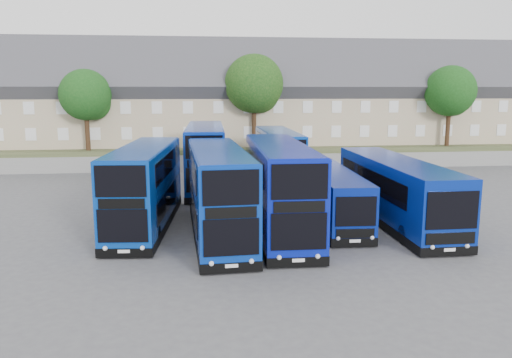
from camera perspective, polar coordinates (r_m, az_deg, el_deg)
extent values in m
plane|color=#4B4C51|center=(25.32, 1.41, -7.57)|extent=(120.00, 120.00, 0.00)
cube|color=slate|center=(48.51, -2.38, 1.90)|extent=(70.00, 0.40, 1.50)
cube|color=#3F4828|center=(58.38, -3.06, 3.55)|extent=(80.00, 20.00, 2.00)
cube|color=brown|center=(57.38, -26.63, 13.24)|extent=(0.60, 0.90, 1.40)
cube|color=tan|center=(55.94, -21.72, 6.67)|extent=(6.00, 8.00, 6.00)
cube|color=#35353A|center=(55.88, -21.93, 9.74)|extent=(6.00, 10.40, 10.40)
cube|color=brown|center=(55.65, -20.66, 13.79)|extent=(0.60, 0.90, 1.40)
cube|color=tan|center=(54.67, -15.61, 6.95)|extent=(6.00, 8.00, 6.00)
cube|color=#35353A|center=(54.60, -15.76, 10.09)|extent=(6.00, 10.40, 10.40)
cube|color=brown|center=(54.54, -14.36, 14.20)|extent=(0.60, 0.90, 1.40)
cube|color=tan|center=(54.04, -9.27, 7.16)|extent=(6.00, 8.00, 6.00)
cube|color=#35353A|center=(53.97, -9.36, 10.34)|extent=(6.00, 10.40, 10.40)
cube|color=brown|center=(54.07, -7.85, 14.45)|extent=(0.60, 0.90, 1.40)
cube|color=tan|center=(54.07, -2.86, 7.28)|extent=(6.00, 8.00, 6.00)
cube|color=#35353A|center=(54.00, -2.89, 10.46)|extent=(6.00, 10.40, 10.40)
cube|color=brown|center=(54.27, -1.29, 14.53)|extent=(0.60, 0.90, 1.40)
cube|color=tan|center=(54.76, 3.47, 7.31)|extent=(6.00, 8.00, 6.00)
cube|color=#35353A|center=(54.69, 3.51, 10.45)|extent=(6.00, 10.40, 10.40)
cube|color=brown|center=(55.12, 5.14, 14.42)|extent=(0.60, 0.90, 1.40)
cube|color=tan|center=(56.08, 9.57, 7.25)|extent=(6.00, 8.00, 6.00)
cube|color=#35353A|center=(56.02, 9.67, 10.32)|extent=(6.00, 10.40, 10.40)
cube|color=brown|center=(56.60, 11.29, 14.16)|extent=(0.60, 0.90, 1.40)
cube|color=tan|center=(58.00, 15.33, 7.13)|extent=(6.00, 8.00, 6.00)
cube|color=#35353A|center=(57.94, 15.47, 10.09)|extent=(6.00, 10.40, 10.40)
cube|color=brown|center=(58.65, 17.05, 13.77)|extent=(0.60, 0.90, 1.40)
cube|color=tan|center=(60.46, 20.67, 6.95)|extent=(6.00, 8.00, 6.00)
cube|color=#35353A|center=(60.40, 20.85, 9.79)|extent=(6.00, 10.40, 10.40)
cube|color=brown|center=(61.23, 22.36, 13.29)|extent=(0.60, 0.90, 1.40)
cube|color=tan|center=(63.39, 25.54, 6.73)|extent=(6.00, 8.00, 6.00)
cube|color=#35353A|center=(63.34, 25.75, 9.43)|extent=(6.00, 10.40, 10.40)
cube|color=brown|center=(64.27, 27.18, 12.76)|extent=(0.60, 0.90, 1.40)
cube|color=#083AA0|center=(28.84, -12.54, -0.59)|extent=(3.46, 11.55, 4.20)
cube|color=black|center=(29.31, -12.38, -4.73)|extent=(3.51, 11.59, 0.45)
cube|color=black|center=(23.57, -15.01, -5.21)|extent=(2.29, 0.24, 1.55)
cube|color=black|center=(23.12, -15.24, -0.26)|extent=(2.29, 0.24, 1.45)
cylinder|color=black|center=(26.22, -16.25, -6.22)|extent=(0.38, 1.02, 1.00)
cube|color=#0832A0|center=(26.39, -4.32, -1.24)|extent=(3.28, 11.78, 4.31)
cube|color=black|center=(26.91, -4.26, -5.85)|extent=(3.32, 11.82, 0.45)
cube|color=black|center=(20.95, -2.83, -6.70)|extent=(2.35, 0.19, 1.59)
cube|color=black|center=(20.43, -2.89, -1.00)|extent=(2.35, 0.19, 1.48)
cylinder|color=black|center=(23.32, -6.35, -7.92)|extent=(0.35, 1.01, 1.00)
cube|color=#091AA6|center=(27.25, 2.69, -0.70)|extent=(2.92, 12.07, 4.46)
cube|color=black|center=(27.77, 2.65, -5.33)|extent=(2.97, 12.11, 0.45)
cube|color=black|center=(21.65, 4.93, -6.01)|extent=(2.44, 0.10, 1.64)
cube|color=black|center=(21.15, 5.02, -0.31)|extent=(2.44, 0.10, 1.53)
cylinder|color=black|center=(23.94, 1.03, -7.37)|extent=(0.32, 1.00, 1.00)
cube|color=#082A98|center=(39.64, -5.81, 2.74)|extent=(3.03, 12.32, 4.56)
cube|color=black|center=(40.01, -5.75, -0.56)|extent=(3.07, 12.36, 0.45)
cube|color=black|center=(33.68, -5.89, -0.12)|extent=(2.49, 0.11, 1.67)
cube|color=black|center=(33.36, -5.95, 3.65)|extent=(2.49, 0.11, 1.56)
cylinder|color=black|center=(36.14, -7.78, -1.44)|extent=(0.32, 1.01, 1.00)
cube|color=#083B9E|center=(40.62, 2.58, 2.63)|extent=(2.53, 11.09, 4.08)
cube|color=black|center=(40.94, 2.56, -0.28)|extent=(2.57, 11.13, 0.45)
cube|color=black|center=(35.31, 3.94, 0.11)|extent=(2.22, 0.06, 1.51)
cube|color=black|center=(35.02, 3.98, 3.36)|extent=(2.22, 0.06, 1.41)
cylinder|color=black|center=(37.50, 1.66, -0.93)|extent=(0.30, 1.00, 1.00)
cube|color=navy|center=(30.03, 8.51, -1.51)|extent=(2.68, 11.14, 2.69)
cube|color=black|center=(30.34, 8.44, -4.09)|extent=(2.72, 11.18, 0.45)
cube|color=black|center=(24.73, 11.37, -3.66)|extent=(2.01, 0.13, 1.48)
cylinder|color=black|center=(26.93, 7.92, -5.47)|extent=(0.33, 1.01, 1.00)
cube|color=navy|center=(30.52, 15.62, -0.99)|extent=(2.87, 13.37, 3.32)
cube|color=black|center=(30.88, 15.47, -4.10)|extent=(2.91, 13.41, 0.45)
cube|color=black|center=(24.54, 21.54, -3.35)|extent=(2.48, 0.08, 1.78)
cylinder|color=black|center=(26.38, 16.62, -6.14)|extent=(0.31, 1.00, 1.00)
cylinder|color=#382314|center=(50.21, -18.71, 5.25)|extent=(0.44, 0.44, 3.75)
sphere|color=#114013|center=(50.07, -18.93, 9.10)|extent=(4.80, 4.80, 4.80)
sphere|color=#114013|center=(50.34, -18.11, 8.29)|extent=(3.30, 3.30, 3.30)
cylinder|color=#382314|center=(49.80, -0.22, 6.18)|extent=(0.44, 0.44, 4.50)
sphere|color=#10350E|center=(49.68, -0.23, 10.84)|extent=(5.76, 5.76, 5.76)
sphere|color=#10350E|center=(50.14, 0.42, 9.81)|extent=(3.96, 3.96, 3.96)
cylinder|color=#382314|center=(55.16, 21.08, 5.63)|extent=(0.44, 0.44, 4.00)
sphere|color=#133D10|center=(55.04, 21.32, 9.37)|extent=(5.12, 5.12, 5.12)
sphere|color=#133D10|center=(55.68, 21.63, 8.52)|extent=(3.52, 3.52, 3.52)
cylinder|color=#382314|center=(64.15, 23.02, 6.16)|extent=(0.44, 0.44, 4.25)
sphere|color=#103B14|center=(64.05, 23.26, 9.57)|extent=(5.44, 5.44, 5.44)
sphere|color=#103B14|center=(64.69, 23.50, 8.79)|extent=(3.74, 3.74, 3.74)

